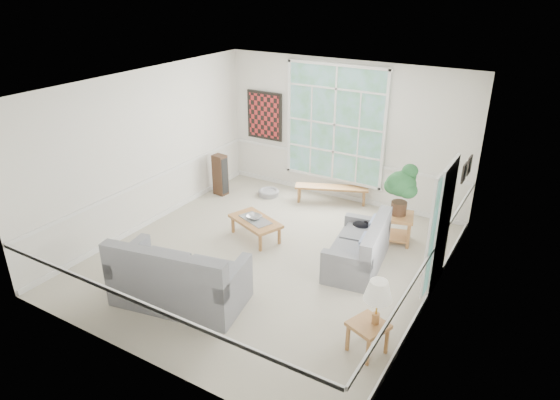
{
  "coord_description": "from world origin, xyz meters",
  "views": [
    {
      "loc": [
        4.03,
        -6.4,
        4.55
      ],
      "look_at": [
        0.1,
        0.2,
        1.05
      ],
      "focal_mm": 32.0,
      "sensor_mm": 36.0,
      "label": 1
    }
  ],
  "objects_px": {
    "loveseat_front": "(179,271)",
    "end_table": "(397,228)",
    "coffee_table": "(256,229)",
    "loveseat_right": "(357,244)",
    "side_table": "(367,338)"
  },
  "relations": [
    {
      "from": "loveseat_right",
      "to": "end_table",
      "type": "distance_m",
      "value": 1.21
    },
    {
      "from": "loveseat_right",
      "to": "coffee_table",
      "type": "distance_m",
      "value": 2.02
    },
    {
      "from": "loveseat_right",
      "to": "coffee_table",
      "type": "height_order",
      "value": "loveseat_right"
    },
    {
      "from": "side_table",
      "to": "loveseat_right",
      "type": "bearing_deg",
      "value": 116.49
    },
    {
      "from": "loveseat_right",
      "to": "end_table",
      "type": "bearing_deg",
      "value": 67.02
    },
    {
      "from": "loveseat_front",
      "to": "side_table",
      "type": "height_order",
      "value": "loveseat_front"
    },
    {
      "from": "coffee_table",
      "to": "end_table",
      "type": "distance_m",
      "value": 2.62
    },
    {
      "from": "loveseat_front",
      "to": "end_table",
      "type": "relative_size",
      "value": 3.57
    },
    {
      "from": "loveseat_right",
      "to": "loveseat_front",
      "type": "distance_m",
      "value": 2.97
    },
    {
      "from": "loveseat_front",
      "to": "end_table",
      "type": "xyz_separation_m",
      "value": [
        2.2,
        3.44,
        -0.25
      ]
    },
    {
      "from": "loveseat_front",
      "to": "end_table",
      "type": "bearing_deg",
      "value": 46.34
    },
    {
      "from": "loveseat_front",
      "to": "coffee_table",
      "type": "distance_m",
      "value": 2.24
    },
    {
      "from": "loveseat_right",
      "to": "side_table",
      "type": "bearing_deg",
      "value": -71.8
    },
    {
      "from": "coffee_table",
      "to": "side_table",
      "type": "relative_size",
      "value": 2.27
    },
    {
      "from": "loveseat_right",
      "to": "coffee_table",
      "type": "xyz_separation_m",
      "value": [
        -2.01,
        -0.06,
        -0.23
      ]
    }
  ]
}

